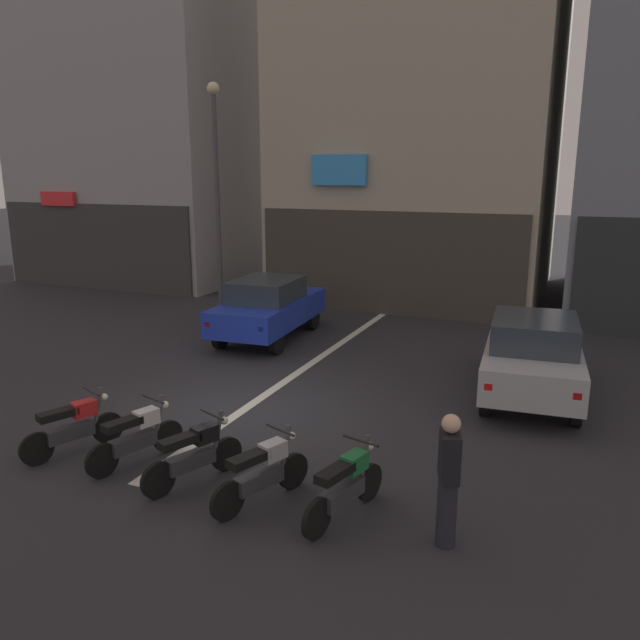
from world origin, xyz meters
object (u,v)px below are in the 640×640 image
object	(u,v)px
car_blue_crossing_near	(268,306)
motorcycle_red_row_leftmost	(74,426)
street_lamp	(217,178)
motorcycle_silver_row_right_mid	(262,472)
motorcycle_green_row_rightmost	(345,485)
car_silver_parked_kerbside	(533,354)
person_by_motorcycles	(448,480)
motorcycle_black_row_centre	(194,453)
motorcycle_white_row_left_mid	(136,436)

from	to	relation	value
car_blue_crossing_near	motorcycle_red_row_leftmost	distance (m)	7.38
street_lamp	motorcycle_silver_row_right_mid	size ratio (longest dim) A/B	4.35
car_blue_crossing_near	motorcycle_green_row_rightmost	distance (m)	8.98
car_silver_parked_kerbside	person_by_motorcycles	distance (m)	5.69
motorcycle_black_row_centre	car_blue_crossing_near	bearing A→B (deg)	110.07
motorcycle_white_row_left_mid	person_by_motorcycles	world-z (taller)	person_by_motorcycles
car_blue_crossing_near	street_lamp	bearing A→B (deg)	143.82
street_lamp	motorcycle_silver_row_right_mid	distance (m)	12.15
car_silver_parked_kerbside	motorcycle_white_row_left_mid	world-z (taller)	car_silver_parked_kerbside
street_lamp	person_by_motorcycles	bearing A→B (deg)	-46.43
motorcycle_white_row_left_mid	person_by_motorcycles	distance (m)	4.81
car_blue_crossing_near	motorcycle_green_row_rightmost	world-z (taller)	car_blue_crossing_near
motorcycle_red_row_leftmost	motorcycle_silver_row_right_mid	distance (m)	3.47
motorcycle_white_row_left_mid	motorcycle_green_row_rightmost	distance (m)	3.47
motorcycle_silver_row_right_mid	motorcycle_green_row_rightmost	xyz separation A→B (m)	(1.15, 0.09, 0.00)
motorcycle_red_row_leftmost	car_blue_crossing_near	bearing A→B (deg)	93.14
street_lamp	motorcycle_green_row_rightmost	xyz separation A→B (m)	(7.73, -9.41, -3.72)
motorcycle_red_row_leftmost	motorcycle_black_row_centre	bearing A→B (deg)	-1.78
motorcycle_white_row_left_mid	motorcycle_silver_row_right_mid	xyz separation A→B (m)	(2.31, -0.27, 0.00)
street_lamp	car_silver_parked_kerbside	bearing A→B (deg)	-21.96
motorcycle_green_row_rightmost	car_blue_crossing_near	bearing A→B (deg)	124.03
car_blue_crossing_near	person_by_motorcycles	bearing A→B (deg)	-49.91
street_lamp	motorcycle_red_row_leftmost	world-z (taller)	street_lamp
motorcycle_black_row_centre	person_by_motorcycles	xyz separation A→B (m)	(3.63, -0.10, 0.40)
motorcycle_green_row_rightmost	motorcycle_black_row_centre	bearing A→B (deg)	179.76
car_silver_parked_kerbside	motorcycle_silver_row_right_mid	distance (m)	6.41
motorcycle_black_row_centre	motorcycle_silver_row_right_mid	bearing A→B (deg)	-5.18
motorcycle_silver_row_right_mid	car_blue_crossing_near	bearing A→B (deg)	117.18
car_blue_crossing_near	street_lamp	distance (m)	4.70
motorcycle_red_row_leftmost	person_by_motorcycles	distance (m)	5.95
street_lamp	motorcycle_red_row_leftmost	size ratio (longest dim) A/B	4.38
motorcycle_green_row_rightmost	car_silver_parked_kerbside	bearing A→B (deg)	72.10
motorcycle_white_row_left_mid	street_lamp	bearing A→B (deg)	114.77
car_blue_crossing_near	motorcycle_black_row_centre	xyz separation A→B (m)	(2.71, -7.43, -0.43)
motorcycle_red_row_leftmost	motorcycle_white_row_left_mid	size ratio (longest dim) A/B	0.98
car_blue_crossing_near	motorcycle_silver_row_right_mid	bearing A→B (deg)	-62.82
car_silver_parked_kerbside	motorcycle_green_row_rightmost	xyz separation A→B (m)	(-1.80, -5.57, -0.43)
motorcycle_silver_row_right_mid	person_by_motorcycles	world-z (taller)	person_by_motorcycles
motorcycle_red_row_leftmost	person_by_motorcycles	xyz separation A→B (m)	(5.94, -0.18, 0.40)
car_blue_crossing_near	person_by_motorcycles	size ratio (longest dim) A/B	2.52
car_blue_crossing_near	street_lamp	size ratio (longest dim) A/B	0.61
street_lamp	motorcycle_white_row_left_mid	bearing A→B (deg)	-65.23
motorcycle_silver_row_right_mid	motorcycle_green_row_rightmost	world-z (taller)	same
car_blue_crossing_near	motorcycle_white_row_left_mid	distance (m)	7.44
motorcycle_white_row_left_mid	motorcycle_green_row_rightmost	size ratio (longest dim) A/B	0.99
motorcycle_white_row_left_mid	motorcycle_black_row_centre	xyz separation A→B (m)	(1.16, -0.17, 0.00)
car_silver_parked_kerbside	motorcycle_green_row_rightmost	bearing A→B (deg)	-107.90
motorcycle_green_row_rightmost	person_by_motorcycles	distance (m)	1.38
street_lamp	motorcycle_green_row_rightmost	bearing A→B (deg)	-50.62
street_lamp	person_by_motorcycles	distance (m)	13.54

